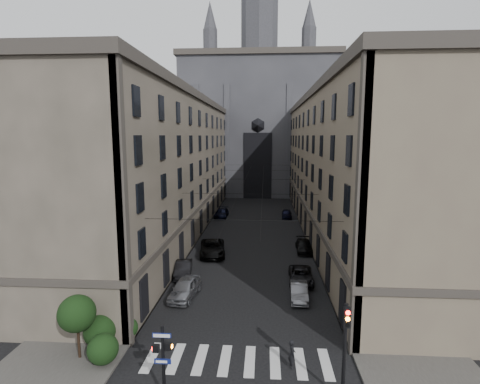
% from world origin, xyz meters
% --- Properties ---
extents(sidewalk_left, '(7.00, 80.00, 0.15)m').
position_xyz_m(sidewalk_left, '(-10.50, 36.00, 0.07)').
color(sidewalk_left, '#383533').
rests_on(sidewalk_left, ground).
extents(sidewalk_right, '(7.00, 80.00, 0.15)m').
position_xyz_m(sidewalk_right, '(10.50, 36.00, 0.07)').
color(sidewalk_right, '#383533').
rests_on(sidewalk_right, ground).
extents(zebra_crossing, '(11.00, 3.20, 0.01)m').
position_xyz_m(zebra_crossing, '(0.00, 5.00, 0.01)').
color(zebra_crossing, beige).
rests_on(zebra_crossing, ground).
extents(building_left, '(13.60, 60.60, 18.85)m').
position_xyz_m(building_left, '(-13.44, 36.00, 9.34)').
color(building_left, '#474136').
rests_on(building_left, ground).
extents(building_right, '(13.60, 60.60, 18.85)m').
position_xyz_m(building_right, '(13.44, 36.00, 9.34)').
color(building_right, brown).
rests_on(building_right, ground).
extents(gothic_tower, '(35.00, 23.00, 58.00)m').
position_xyz_m(gothic_tower, '(0.00, 74.96, 17.80)').
color(gothic_tower, '#2D2D33').
rests_on(gothic_tower, ground).
extents(pedestrian_signal_left, '(1.02, 0.38, 4.00)m').
position_xyz_m(pedestrian_signal_left, '(-3.51, 1.50, 2.32)').
color(pedestrian_signal_left, black).
rests_on(pedestrian_signal_left, ground).
extents(traffic_light_right, '(0.34, 0.50, 5.20)m').
position_xyz_m(traffic_light_right, '(5.60, 1.92, 3.29)').
color(traffic_light_right, black).
rests_on(traffic_light_right, ground).
extents(shrub_cluster, '(3.90, 4.40, 3.90)m').
position_xyz_m(shrub_cluster, '(-8.72, 5.01, 1.80)').
color(shrub_cluster, black).
rests_on(shrub_cluster, sidewalk_left).
extents(tram_wires, '(14.00, 60.00, 0.43)m').
position_xyz_m(tram_wires, '(0.00, 35.63, 7.25)').
color(tram_wires, black).
rests_on(tram_wires, ground).
extents(car_left_near, '(2.41, 4.83, 1.58)m').
position_xyz_m(car_left_near, '(-5.01, 13.59, 0.79)').
color(car_left_near, gray).
rests_on(car_left_near, ground).
extents(car_left_midnear, '(2.03, 4.42, 1.40)m').
position_xyz_m(car_left_midnear, '(-6.20, 18.38, 0.70)').
color(car_left_midnear, black).
rests_on(car_left_midnear, ground).
extents(car_left_midfar, '(3.47, 6.21, 1.64)m').
position_xyz_m(car_left_midfar, '(-4.28, 24.83, 0.82)').
color(car_left_midfar, black).
rests_on(car_left_midfar, ground).
extents(car_left_far, '(2.18, 4.99, 1.43)m').
position_xyz_m(car_left_far, '(-5.53, 44.57, 0.71)').
color(car_left_far, black).
rests_on(car_left_far, ground).
extents(car_right_near, '(1.53, 3.98, 1.29)m').
position_xyz_m(car_right_near, '(4.45, 13.87, 0.65)').
color(car_right_near, slate).
rests_on(car_right_near, ground).
extents(car_right_midnear, '(2.31, 4.74, 1.30)m').
position_xyz_m(car_right_midnear, '(4.95, 17.50, 0.65)').
color(car_right_midnear, black).
rests_on(car_right_midnear, ground).
extents(car_right_midfar, '(1.89, 4.58, 1.33)m').
position_xyz_m(car_right_midfar, '(6.20, 26.79, 0.66)').
color(car_right_midfar, black).
rests_on(car_right_midfar, ground).
extents(car_right_far, '(1.77, 4.09, 1.37)m').
position_xyz_m(car_right_far, '(5.21, 44.86, 0.69)').
color(car_right_far, black).
rests_on(car_right_far, ground).
extents(pedestrian, '(0.48, 0.67, 1.69)m').
position_xyz_m(pedestrian, '(3.21, 4.58, 0.85)').
color(pedestrian, black).
rests_on(pedestrian, ground).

